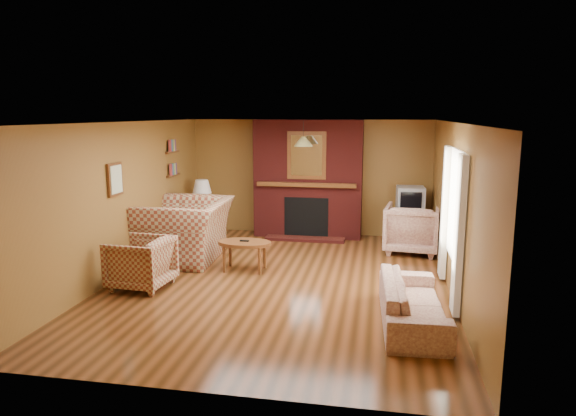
% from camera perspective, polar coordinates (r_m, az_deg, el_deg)
% --- Properties ---
extents(floor, '(6.50, 6.50, 0.00)m').
position_cam_1_polar(floor, '(7.93, -0.90, -8.12)').
color(floor, '#40240D').
rests_on(floor, ground).
extents(ceiling, '(6.50, 6.50, 0.00)m').
position_cam_1_polar(ceiling, '(7.51, -0.95, 9.50)').
color(ceiling, white).
rests_on(ceiling, wall_back).
extents(wall_back, '(6.50, 0.00, 6.50)m').
position_cam_1_polar(wall_back, '(10.80, 2.45, 3.42)').
color(wall_back, brown).
rests_on(wall_back, floor).
extents(wall_front, '(6.50, 0.00, 6.50)m').
position_cam_1_polar(wall_front, '(4.57, -8.96, -6.58)').
color(wall_front, brown).
rests_on(wall_front, floor).
extents(wall_left, '(0.00, 6.50, 6.50)m').
position_cam_1_polar(wall_left, '(8.48, -17.74, 0.96)').
color(wall_left, brown).
rests_on(wall_left, floor).
extents(wall_right, '(0.00, 6.50, 6.50)m').
position_cam_1_polar(wall_right, '(7.56, 18.00, -0.17)').
color(wall_right, brown).
rests_on(wall_right, floor).
extents(fireplace, '(2.20, 0.82, 2.40)m').
position_cam_1_polar(fireplace, '(10.54, 2.25, 3.15)').
color(fireplace, '#521411').
rests_on(fireplace, floor).
extents(window_right, '(0.10, 1.85, 2.00)m').
position_cam_1_polar(window_right, '(7.37, 17.80, -1.00)').
color(window_right, beige).
rests_on(window_right, wall_right).
extents(bookshelf, '(0.09, 0.55, 0.71)m').
position_cam_1_polar(bookshelf, '(10.10, -12.55, 5.34)').
color(bookshelf, brown).
rests_on(bookshelf, wall_left).
extents(botanical_print, '(0.05, 0.40, 0.50)m').
position_cam_1_polar(botanical_print, '(8.15, -18.66, 3.03)').
color(botanical_print, brown).
rests_on(botanical_print, wall_left).
extents(pendant_light, '(0.36, 0.36, 0.48)m').
position_cam_1_polar(pendant_light, '(9.79, 1.71, 7.39)').
color(pendant_light, black).
rests_on(pendant_light, ceiling).
extents(plaid_loveseat, '(1.49, 1.68, 1.05)m').
position_cam_1_polar(plaid_loveseat, '(9.12, -11.30, -2.43)').
color(plaid_loveseat, maroon).
rests_on(plaid_loveseat, floor).
extents(plaid_armchair, '(0.88, 0.86, 0.75)m').
position_cam_1_polar(plaid_armchair, '(7.85, -16.04, -5.86)').
color(plaid_armchair, maroon).
rests_on(plaid_armchair, floor).
extents(floral_sofa, '(0.81, 1.88, 0.54)m').
position_cam_1_polar(floral_sofa, '(6.52, 13.68, -10.12)').
color(floral_sofa, beige).
rests_on(floral_sofa, floor).
extents(floral_armchair, '(1.06, 1.08, 0.89)m').
position_cam_1_polar(floral_armchair, '(9.69, 13.59, -2.23)').
color(floral_armchair, beige).
rests_on(floral_armchair, floor).
extents(coffee_table, '(0.88, 0.55, 0.50)m').
position_cam_1_polar(coffee_table, '(8.37, -4.86, -4.12)').
color(coffee_table, brown).
rests_on(coffee_table, floor).
extents(side_table, '(0.45, 0.45, 0.56)m').
position_cam_1_polar(side_table, '(10.69, -9.42, -1.80)').
color(side_table, brown).
rests_on(side_table, floor).
extents(table_lamp, '(0.39, 0.39, 0.64)m').
position_cam_1_polar(table_lamp, '(10.57, -9.53, 1.58)').
color(table_lamp, white).
rests_on(table_lamp, side_table).
extents(tv_stand, '(0.61, 0.56, 0.64)m').
position_cam_1_polar(tv_stand, '(10.42, 13.30, -2.03)').
color(tv_stand, black).
rests_on(tv_stand, floor).
extents(crt_tv, '(0.55, 0.55, 0.48)m').
position_cam_1_polar(crt_tv, '(10.31, 13.43, 1.00)').
color(crt_tv, '#A5A7AC').
rests_on(crt_tv, tv_stand).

